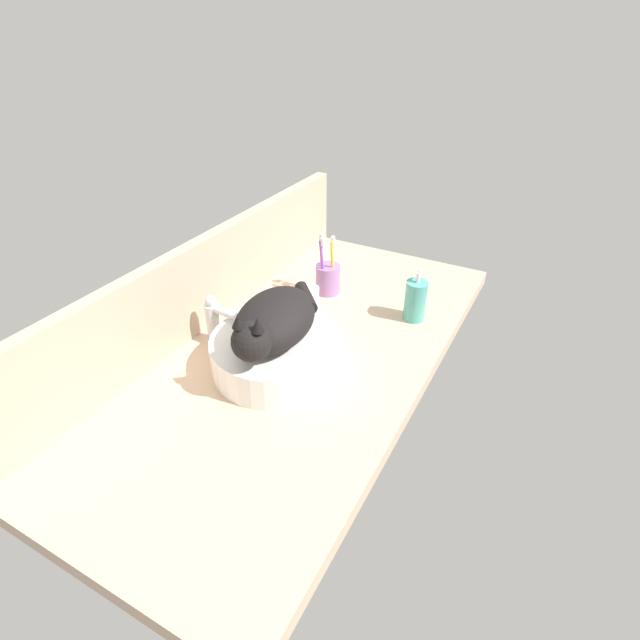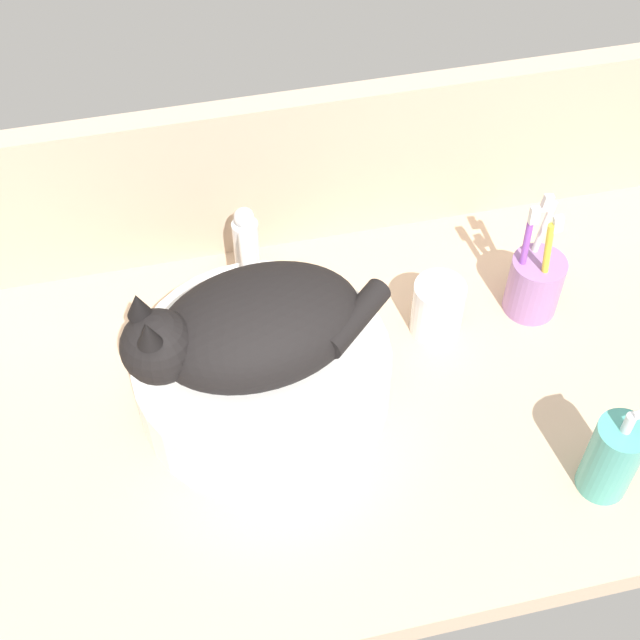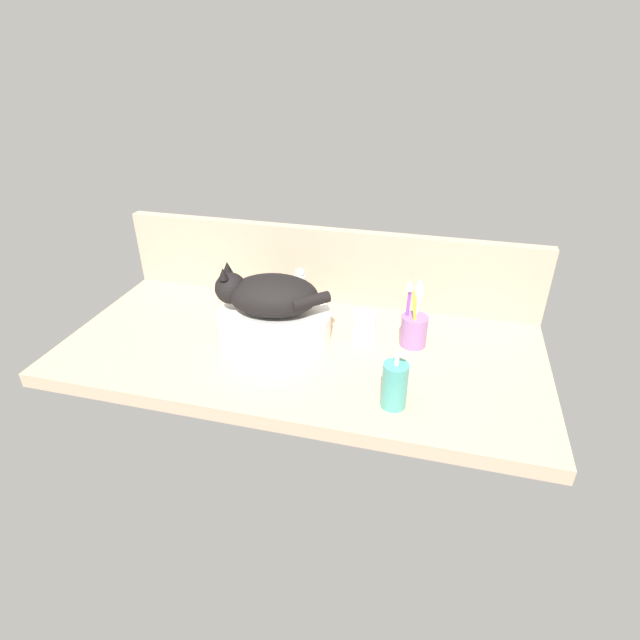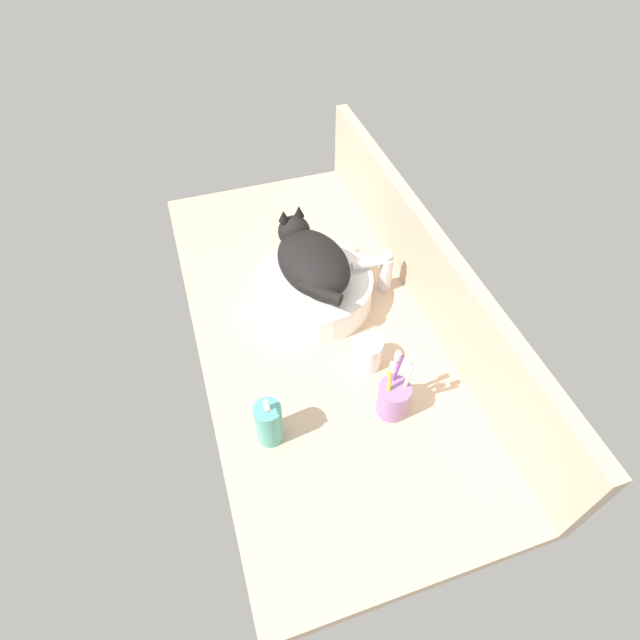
% 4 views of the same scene
% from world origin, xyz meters
% --- Properties ---
extents(ground_plane, '(1.34, 0.63, 0.04)m').
position_xyz_m(ground_plane, '(0.00, 0.00, -0.02)').
color(ground_plane, tan).
extents(backsplash_panel, '(1.34, 0.04, 0.24)m').
position_xyz_m(backsplash_panel, '(0.00, 0.30, 0.12)').
color(backsplash_panel, tan).
rests_on(backsplash_panel, ground_plane).
extents(sink_basin, '(0.32, 0.32, 0.08)m').
position_xyz_m(sink_basin, '(-0.08, 0.02, 0.04)').
color(sink_basin, white).
rests_on(sink_basin, ground_plane).
extents(cat, '(0.32, 0.21, 0.14)m').
position_xyz_m(cat, '(-0.10, 0.01, 0.14)').
color(cat, black).
rests_on(cat, sink_basin).
extents(faucet, '(0.04, 0.12, 0.14)m').
position_xyz_m(faucet, '(-0.07, 0.21, 0.07)').
color(faucet, silver).
rests_on(faucet, ground_plane).
extents(soap_dispenser, '(0.06, 0.06, 0.15)m').
position_xyz_m(soap_dispenser, '(0.28, -0.20, 0.06)').
color(soap_dispenser, teal).
rests_on(soap_dispenser, ground_plane).
extents(toothbrush_cup, '(0.07, 0.07, 0.19)m').
position_xyz_m(toothbrush_cup, '(0.30, 0.08, 0.05)').
color(toothbrush_cup, '#996BA8').
rests_on(toothbrush_cup, ground_plane).
extents(water_glass, '(0.07, 0.07, 0.08)m').
position_xyz_m(water_glass, '(0.17, 0.08, 0.04)').
color(water_glass, white).
rests_on(water_glass, ground_plane).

